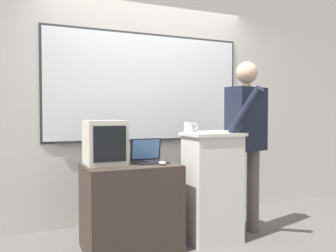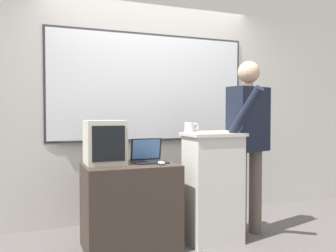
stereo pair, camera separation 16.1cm
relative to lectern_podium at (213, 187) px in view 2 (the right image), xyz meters
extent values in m
cube|color=beige|center=(-0.30, 1.01, 0.95)|extent=(6.40, 0.12, 2.95)
cube|color=#2D2D30|center=(-0.31, 0.94, 1.01)|extent=(2.36, 0.02, 1.24)
cube|color=white|center=(-0.31, 0.93, 1.01)|extent=(2.31, 0.02, 1.19)
cube|color=#2D2D30|center=(-0.31, 0.92, 0.40)|extent=(2.08, 0.04, 0.02)
cube|color=beige|center=(0.00, 0.00, -0.02)|extent=(0.49, 0.37, 1.02)
cube|color=beige|center=(0.00, 0.00, 0.51)|extent=(0.53, 0.41, 0.03)
cube|color=#382D26|center=(-0.78, 0.12, -0.14)|extent=(0.83, 0.58, 0.77)
cylinder|color=brown|center=(0.31, 0.00, -0.10)|extent=(0.13, 0.13, 0.85)
cylinder|color=brown|center=(0.53, 0.07, -0.10)|extent=(0.13, 0.13, 0.85)
cube|color=black|center=(0.42, 0.04, 0.65)|extent=(0.48, 0.34, 0.64)
cylinder|color=tan|center=(0.42, 0.04, 0.99)|extent=(0.09, 0.09, 0.04)
sphere|color=tan|center=(0.42, 0.04, 1.12)|extent=(0.22, 0.22, 0.22)
cylinder|color=black|center=(0.19, -0.22, 0.69)|extent=(0.21, 0.45, 0.53)
cylinder|color=black|center=(0.65, 0.11, 0.62)|extent=(0.08, 0.08, 0.61)
cube|color=black|center=(-0.59, 0.13, 0.25)|extent=(0.31, 0.22, 0.01)
cube|color=black|center=(-0.59, 0.26, 0.36)|extent=(0.30, 0.05, 0.21)
cube|color=#598CCC|center=(-0.59, 0.25, 0.36)|extent=(0.27, 0.03, 0.19)
cube|color=beige|center=(0.03, -0.05, 0.53)|extent=(0.39, 0.12, 0.02)
ellipsoid|color=silver|center=(-0.53, -0.02, 0.26)|extent=(0.06, 0.10, 0.03)
cube|color=beige|center=(-0.99, 0.22, 0.44)|extent=(0.35, 0.35, 0.40)
cube|color=black|center=(-0.99, 0.04, 0.44)|extent=(0.29, 0.01, 0.31)
cylinder|color=silver|center=(-0.19, 0.13, 0.57)|extent=(0.09, 0.09, 0.10)
torus|color=silver|center=(-0.13, 0.13, 0.58)|extent=(0.08, 0.02, 0.08)
camera|label=1|loc=(-1.76, -2.93, 0.70)|focal=38.00mm
camera|label=2|loc=(-1.61, -3.00, 0.70)|focal=38.00mm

